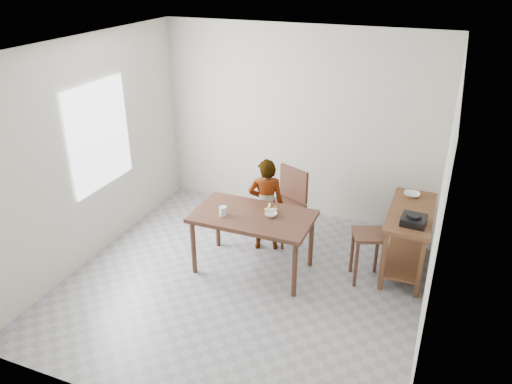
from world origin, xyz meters
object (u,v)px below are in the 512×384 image
at_px(dining_chair, 282,206).
at_px(stool, 367,256).
at_px(prep_counter, 407,240).
at_px(child, 266,205).
at_px(dining_table, 253,242).

relative_size(dining_chair, stool, 1.54).
relative_size(prep_counter, child, 0.96).
height_order(dining_table, stool, dining_table).
bearing_deg(dining_table, child, 93.51).
height_order(dining_chair, stool, dining_chair).
relative_size(dining_table, prep_counter, 1.17).
xyz_separation_m(dining_table, prep_counter, (1.72, 0.70, 0.03)).
bearing_deg(dining_chair, child, -85.84).
relative_size(child, dining_chair, 1.30).
distance_m(dining_table, child, 0.58).
bearing_deg(dining_chair, prep_counter, 19.80).
height_order(child, dining_chair, child).
bearing_deg(prep_counter, dining_chair, 175.28).
relative_size(dining_table, dining_chair, 1.45).
relative_size(child, stool, 2.00).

